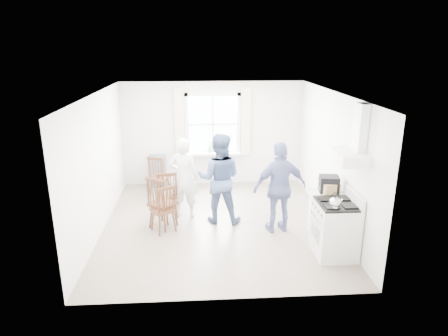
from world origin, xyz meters
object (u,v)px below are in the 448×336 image
(gas_stove, at_px, (335,228))
(windsor_chair_c, at_px, (165,204))
(windsor_chair_a, at_px, (167,190))
(person_left, at_px, (184,178))
(person_mid, at_px, (219,179))
(low_cabinet, at_px, (326,213))
(windsor_chair_b, at_px, (158,198))
(person_right, at_px, (280,188))
(stereo_stack, at_px, (329,184))

(gas_stove, xyz_separation_m, windsor_chair_c, (-2.92, 1.02, 0.10))
(windsor_chair_a, relative_size, windsor_chair_c, 1.06)
(person_left, bearing_deg, person_mid, 169.86)
(gas_stove, relative_size, person_mid, 0.62)
(low_cabinet, xyz_separation_m, windsor_chair_b, (-3.13, 0.49, 0.20))
(person_mid, bearing_deg, windsor_chair_a, -2.13)
(person_left, xyz_separation_m, person_right, (1.82, -0.82, 0.04))
(person_right, bearing_deg, low_cabinet, 152.04)
(low_cabinet, height_order, person_mid, person_mid)
(stereo_stack, relative_size, windsor_chair_c, 0.39)
(person_right, bearing_deg, person_left, -34.22)
(person_right, bearing_deg, windsor_chair_a, -28.65)
(windsor_chair_a, distance_m, person_mid, 1.12)
(windsor_chair_a, height_order, person_mid, person_mid)
(person_right, bearing_deg, gas_stove, 118.21)
(person_left, height_order, person_mid, person_mid)
(windsor_chair_a, distance_m, person_right, 2.31)
(gas_stove, relative_size, windsor_chair_c, 1.17)
(low_cabinet, bearing_deg, person_left, 157.65)
(gas_stove, relative_size, stereo_stack, 2.99)
(gas_stove, xyz_separation_m, person_right, (-0.76, 0.97, 0.40))
(gas_stove, xyz_separation_m, windsor_chair_b, (-3.06, 1.19, 0.16))
(gas_stove, relative_size, low_cabinet, 1.24)
(stereo_stack, height_order, person_right, person_right)
(windsor_chair_b, bearing_deg, gas_stove, -21.28)
(stereo_stack, relative_size, person_left, 0.22)
(gas_stove, height_order, windsor_chair_a, gas_stove)
(low_cabinet, relative_size, windsor_chair_c, 0.94)
(windsor_chair_c, bearing_deg, stereo_stack, -7.11)
(stereo_stack, relative_size, windsor_chair_b, 0.35)
(stereo_stack, relative_size, person_mid, 0.21)
(low_cabinet, height_order, person_right, person_right)
(person_mid, bearing_deg, low_cabinet, 167.37)
(windsor_chair_c, relative_size, person_mid, 0.52)
(gas_stove, bearing_deg, low_cabinet, 84.32)
(windsor_chair_b, relative_size, windsor_chair_c, 1.11)
(person_left, xyz_separation_m, person_mid, (0.71, -0.30, 0.07))
(windsor_chair_b, bearing_deg, windsor_chair_c, -51.48)
(stereo_stack, distance_m, person_left, 2.89)
(windsor_chair_a, bearing_deg, person_left, 14.09)
(low_cabinet, distance_m, windsor_chair_a, 3.17)
(low_cabinet, xyz_separation_m, windsor_chair_a, (-3.01, 1.01, 0.16))
(gas_stove, distance_m, windsor_chair_c, 3.10)
(gas_stove, xyz_separation_m, low_cabinet, (0.07, 0.70, -0.03))
(windsor_chair_c, bearing_deg, person_right, -1.27)
(stereo_stack, relative_size, person_right, 0.21)
(person_left, bearing_deg, windsor_chair_a, 27.10)
(gas_stove, distance_m, windsor_chair_a, 3.40)
(windsor_chair_a, xyz_separation_m, person_right, (2.17, -0.73, 0.26))
(person_left, relative_size, person_mid, 0.92)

